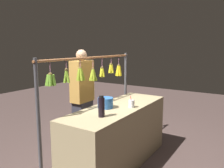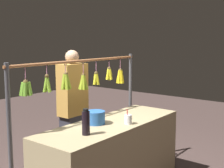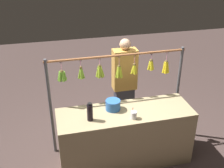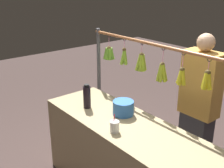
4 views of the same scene
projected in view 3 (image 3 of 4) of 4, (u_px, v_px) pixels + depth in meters
The scene contains 7 objects.
ground_plane at pixel (124, 159), 4.19m from camera, with size 12.00×12.00×0.00m, color #443431.
market_counter at pixel (125, 136), 3.99m from camera, with size 1.88×0.63×0.85m, color tan.
display_rack at pixel (117, 80), 4.05m from camera, with size 2.05×0.13×1.54m.
water_bottle at pixel (90, 112), 3.57m from camera, with size 0.08×0.08×0.25m.
blue_bucket at pixel (113, 105), 3.83m from camera, with size 0.21×0.21×0.14m, color #2B61B0.
drink_cup at pixel (134, 115), 3.63m from camera, with size 0.08×0.08×0.16m.
vendor_person at pixel (124, 86), 4.58m from camera, with size 0.38×0.21×1.61m.
Camera 3 is at (0.95, 3.07, 2.91)m, focal length 44.45 mm.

